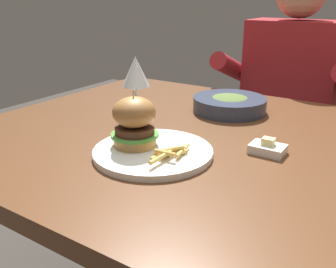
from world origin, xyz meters
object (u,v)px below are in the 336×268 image
Objects in this scene: wine_glass at (136,74)px; main_plate at (153,152)px; butter_dish at (268,148)px; burger_sandwich at (134,122)px; diner_person at (286,122)px; soup_bowl at (229,104)px.

main_plate is at bearing -43.44° from wine_glass.
burger_sandwich is at bearing -149.78° from butter_dish.
wine_glass reaches higher than butter_dish.
wine_glass is (-0.16, 0.15, 0.13)m from main_plate.
main_plate is 0.94m from diner_person.
wine_glass is at bearing 136.56° from main_plate.
wine_glass is at bearing 126.16° from burger_sandwich.
wine_glass is 0.85m from diner_person.
diner_person is (0.04, 0.92, -0.18)m from main_plate.
main_plate is at bearing -144.82° from butter_dish.
burger_sandwich reaches higher than main_plate.
diner_person is (0.09, 0.92, -0.25)m from burger_sandwich.
wine_glass reaches higher than burger_sandwich.
soup_bowl is (0.00, 0.40, 0.02)m from main_plate.
diner_person is (0.20, 0.77, -0.32)m from wine_glass.
butter_dish is (0.21, 0.15, 0.00)m from main_plate.
diner_person reaches higher than butter_dish.
butter_dish reaches higher than main_plate.
soup_bowl is at bearing 129.45° from butter_dish.
burger_sandwich is 1.69× the size of butter_dish.
wine_glass is at bearing -123.78° from soup_bowl.
wine_glass is at bearing 179.32° from butter_dish.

